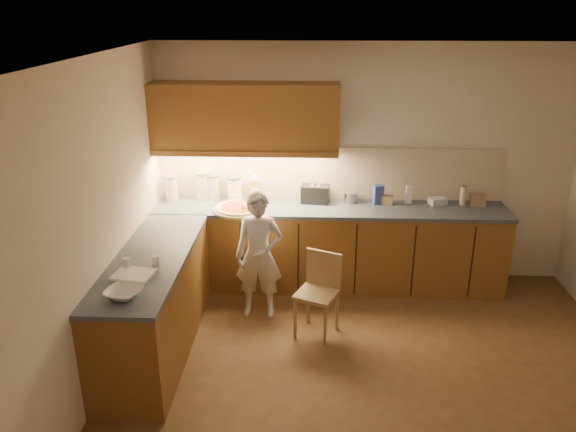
{
  "coord_description": "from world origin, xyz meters",
  "views": [
    {
      "loc": [
        -0.57,
        -3.94,
        2.97
      ],
      "look_at": [
        -0.8,
        1.2,
        1.0
      ],
      "focal_mm": 35.0,
      "sensor_mm": 36.0,
      "label": 1
    }
  ],
  "objects_px": {
    "wooden_chair": "(319,287)",
    "oil_jug": "(255,189)",
    "pizza_on_board": "(239,208)",
    "child": "(259,255)",
    "toaster": "(315,194)"
  },
  "relations": [
    {
      "from": "pizza_on_board",
      "to": "toaster",
      "type": "height_order",
      "value": "pizza_on_board"
    },
    {
      "from": "pizza_on_board",
      "to": "child",
      "type": "xyz_separation_m",
      "value": [
        0.26,
        -0.5,
        -0.3
      ]
    },
    {
      "from": "pizza_on_board",
      "to": "child",
      "type": "height_order",
      "value": "child"
    },
    {
      "from": "pizza_on_board",
      "to": "child",
      "type": "bearing_deg",
      "value": -63.06
    },
    {
      "from": "pizza_on_board",
      "to": "wooden_chair",
      "type": "distance_m",
      "value": 1.26
    },
    {
      "from": "child",
      "to": "oil_jug",
      "type": "xyz_separation_m",
      "value": [
        -0.11,
        0.82,
        0.41
      ]
    },
    {
      "from": "child",
      "to": "wooden_chair",
      "type": "distance_m",
      "value": 0.68
    },
    {
      "from": "wooden_chair",
      "to": "oil_jug",
      "type": "xyz_separation_m",
      "value": [
        -0.7,
        1.1,
        0.6
      ]
    },
    {
      "from": "pizza_on_board",
      "to": "oil_jug",
      "type": "height_order",
      "value": "oil_jug"
    },
    {
      "from": "wooden_chair",
      "to": "oil_jug",
      "type": "bearing_deg",
      "value": 145.99
    },
    {
      "from": "pizza_on_board",
      "to": "toaster",
      "type": "bearing_deg",
      "value": 19.92
    },
    {
      "from": "child",
      "to": "oil_jug",
      "type": "height_order",
      "value": "child"
    },
    {
      "from": "pizza_on_board",
      "to": "oil_jug",
      "type": "bearing_deg",
      "value": 64.92
    },
    {
      "from": "wooden_chair",
      "to": "toaster",
      "type": "relative_size",
      "value": 2.47
    },
    {
      "from": "wooden_chair",
      "to": "pizza_on_board",
      "type": "bearing_deg",
      "value": 160.55
    }
  ]
}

